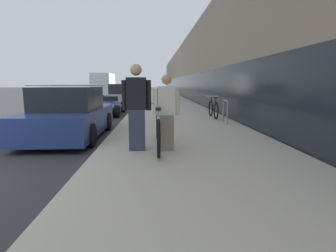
% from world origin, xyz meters
% --- Properties ---
extents(sidewalk_slab, '(4.38, 70.00, 0.16)m').
position_xyz_m(sidewalk_slab, '(5.47, 21.00, 0.08)').
color(sidewalk_slab, '#B2AA99').
rests_on(sidewalk_slab, ground).
extents(storefront_facade, '(10.01, 70.00, 6.04)m').
position_xyz_m(storefront_facade, '(12.70, 29.00, 3.02)').
color(storefront_facade, gray).
rests_on(storefront_facade, ground).
extents(tandem_bicycle, '(0.52, 2.54, 0.96)m').
position_xyz_m(tandem_bicycle, '(4.64, 2.02, 0.56)').
color(tandem_bicycle, black).
rests_on(tandem_bicycle, sidewalk_slab).
extents(person_rider, '(0.55, 0.21, 1.62)m').
position_xyz_m(person_rider, '(4.82, 1.71, 0.97)').
color(person_rider, '#756B5B').
rests_on(person_rider, sidewalk_slab).
extents(person_bystander, '(0.62, 0.24, 1.83)m').
position_xyz_m(person_bystander, '(4.19, 1.78, 1.08)').
color(person_bystander, '#33384C').
rests_on(person_bystander, sidewalk_slab).
extents(bike_rack_hoop, '(0.05, 0.60, 0.84)m').
position_xyz_m(bike_rack_hoop, '(7.13, 5.49, 0.67)').
color(bike_rack_hoop, gray).
rests_on(bike_rack_hoop, sidewalk_slab).
extents(cruiser_bike_nearest, '(0.52, 1.71, 0.90)m').
position_xyz_m(cruiser_bike_nearest, '(7.04, 7.03, 0.54)').
color(cruiser_bike_nearest, black).
rests_on(cruiser_bike_nearest, sidewalk_slab).
extents(parked_sedan_curbside, '(1.97, 4.01, 1.56)m').
position_xyz_m(parked_sedan_curbside, '(2.08, 3.94, 0.67)').
color(parked_sedan_curbside, navy).
rests_on(parked_sedan_curbside, ground).
extents(vintage_roadster_curbside, '(1.71, 4.36, 0.91)m').
position_xyz_m(vintage_roadster_curbside, '(2.06, 9.81, 0.39)').
color(vintage_roadster_curbside, navy).
rests_on(vintage_roadster_curbside, ground).
extents(parked_sedan_far, '(1.80, 4.14, 1.55)m').
position_xyz_m(parked_sedan_far, '(2.10, 15.73, 0.69)').
color(parked_sedan_far, silver).
rests_on(parked_sedan_far, ground).
extents(moving_truck, '(2.36, 6.52, 2.83)m').
position_xyz_m(moving_truck, '(-1.88, 30.71, 1.43)').
color(moving_truck, orange).
rests_on(moving_truck, ground).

